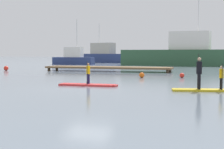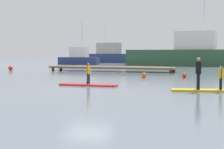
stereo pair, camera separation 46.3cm
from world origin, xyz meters
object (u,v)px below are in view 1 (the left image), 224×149
object	(u,v)px
paddleboard_near	(88,85)
paddler_child_front	(221,76)
fishing_boat_white_large	(180,54)
trawler_grey_distant	(104,55)
paddler_adult	(199,71)
fishing_boat_green_midground	(73,58)
mooring_buoy_near	(6,68)
paddleboard_far	(205,90)
mooring_buoy_mid	(142,75)
paddler_child_solo	(88,72)
mooring_buoy_far	(182,75)

from	to	relation	value
paddleboard_near	paddler_child_front	size ratio (longest dim) A/B	2.69
fishing_boat_white_large	trawler_grey_distant	xyz separation A→B (m)	(-15.22, 10.45, -0.25)
paddler_adult	fishing_boat_green_midground	bearing A→B (deg)	123.09
fishing_boat_white_large	mooring_buoy_near	xyz separation A→B (m)	(-16.03, -19.23, -1.44)
paddleboard_near	paddler_child_front	xyz separation A→B (m)	(7.20, -0.64, 0.70)
fishing_boat_white_large	mooring_buoy_near	bearing A→B (deg)	-129.82
fishing_boat_green_midground	paddleboard_far	bearing A→B (deg)	-56.48
paddler_adult	mooring_buoy_mid	xyz separation A→B (m)	(-4.50, 7.69, -0.79)
paddler_child_solo	mooring_buoy_mid	size ratio (longest dim) A/B	3.27
paddler_child_front	fishing_boat_white_large	xyz separation A→B (m)	(-5.19, 32.18, 0.94)
paddler_child_solo	mooring_buoy_far	size ratio (longest dim) A/B	3.60
mooring_buoy_near	mooring_buoy_far	bearing A→B (deg)	-13.97
paddleboard_far	paddler_adult	xyz separation A→B (m)	(-0.30, -0.05, 0.94)
paddleboard_near	mooring_buoy_mid	xyz separation A→B (m)	(1.65, 6.86, 0.15)
paddler_adult	fishing_boat_white_large	world-z (taller)	fishing_boat_white_large
paddleboard_near	paddleboard_far	size ratio (longest dim) A/B	1.04
mooring_buoy_near	mooring_buoy_mid	size ratio (longest dim) A/B	1.23
mooring_buoy_mid	mooring_buoy_far	world-z (taller)	mooring_buoy_mid
mooring_buoy_far	trawler_grey_distant	bearing A→B (deg)	117.38
fishing_boat_green_midground	mooring_buoy_mid	xyz separation A→B (m)	(16.20, -24.07, -0.85)
paddleboard_far	fishing_boat_white_large	world-z (taller)	fishing_boat_white_large
paddler_child_solo	fishing_boat_white_large	world-z (taller)	fishing_boat_white_large
paddleboard_far	trawler_grey_distant	world-z (taller)	trawler_grey_distant
paddleboard_near	paddler_adult	bearing A→B (deg)	-7.73
mooring_buoy_near	mooring_buoy_far	distance (m)	19.13
fishing_boat_white_large	fishing_boat_green_midground	size ratio (longest dim) A/B	2.29
paddleboard_near	fishing_boat_green_midground	distance (m)	34.19
paddler_child_front	mooring_buoy_mid	xyz separation A→B (m)	(-5.55, 7.50, -0.55)
paddler_child_solo	mooring_buoy_near	world-z (taller)	paddler_child_solo
paddleboard_near	fishing_boat_green_midground	world-z (taller)	fishing_boat_green_midground
paddler_child_solo	mooring_buoy_near	distance (m)	18.68
paddler_child_solo	fishing_boat_white_large	bearing A→B (deg)	86.36
paddler_child_front	mooring_buoy_far	distance (m)	8.76
fishing_boat_white_large	fishing_boat_green_midground	world-z (taller)	fishing_boat_white_large
paddleboard_far	fishing_boat_green_midground	distance (m)	38.04
paddler_child_solo	paddleboard_far	xyz separation A→B (m)	(6.45, -0.77, -0.73)
trawler_grey_distant	mooring_buoy_far	distance (m)	38.64
paddleboard_far	trawler_grey_distant	xyz separation A→B (m)	(-19.66, 42.77, 1.39)
paddler_child_front	paddler_child_solo	bearing A→B (deg)	175.01
paddleboard_near	paddleboard_far	world-z (taller)	same
paddler_child_front	fishing_boat_white_large	distance (m)	32.61
paddler_child_solo	trawler_grey_distant	bearing A→B (deg)	107.47
paddleboard_near	fishing_boat_green_midground	xyz separation A→B (m)	(-14.54, 30.92, 1.00)
paddler_child_front	mooring_buoy_near	bearing A→B (deg)	148.61
trawler_grey_distant	mooring_buoy_near	world-z (taller)	trawler_grey_distant
fishing_boat_white_large	mooring_buoy_far	distance (m)	24.03
paddler_child_solo	fishing_boat_green_midground	world-z (taller)	fishing_boat_green_midground
paddler_adult	fishing_boat_white_large	size ratio (longest dim) A/B	0.11
paddleboard_near	mooring_buoy_far	xyz separation A→B (m)	(4.55, 7.69, 0.13)
mooring_buoy_mid	trawler_grey_distant	bearing A→B (deg)	112.93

